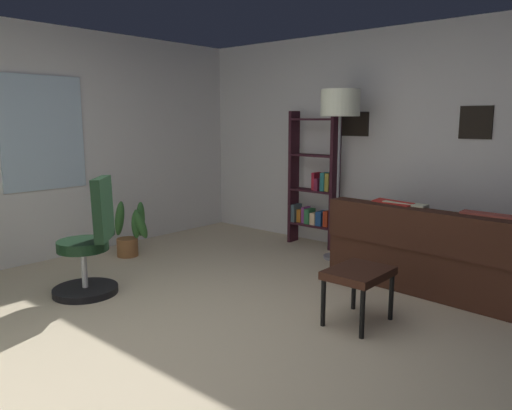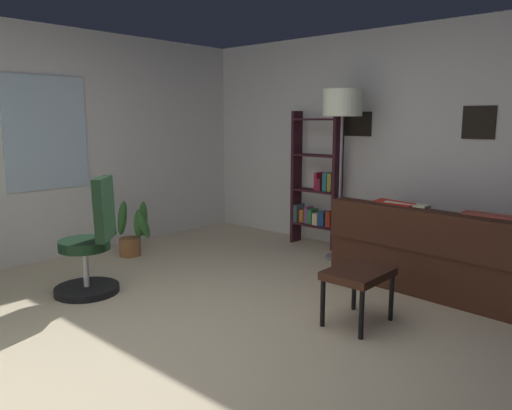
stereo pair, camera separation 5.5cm
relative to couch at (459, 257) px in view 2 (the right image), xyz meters
The scene contains 9 objects.
ground_plane 2.41m from the couch, 156.65° to the left, with size 5.57×5.46×0.10m, color beige.
wall_back_with_windows 4.44m from the couch, 120.71° to the left, with size 5.57×0.12×2.51m.
wall_right_with_frames 1.50m from the couch, 55.88° to the left, with size 0.12×5.46×2.51m.
couch is the anchor object (origin of this frame).
footstool 1.38m from the couch, 169.26° to the left, with size 0.50×0.39×0.42m.
office_chair 3.32m from the couch, 134.94° to the left, with size 0.59×0.59×1.04m.
bookshelf 1.95m from the couch, 78.60° to the left, with size 0.18×0.64×1.63m.
floor_lamp 1.87m from the couch, 87.75° to the left, with size 0.42×0.42×1.84m.
potted_plant 3.43m from the couch, 113.61° to the left, with size 0.37×0.50×0.63m.
Camera 2 is at (-2.30, -2.50, 1.53)m, focal length 34.70 mm.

